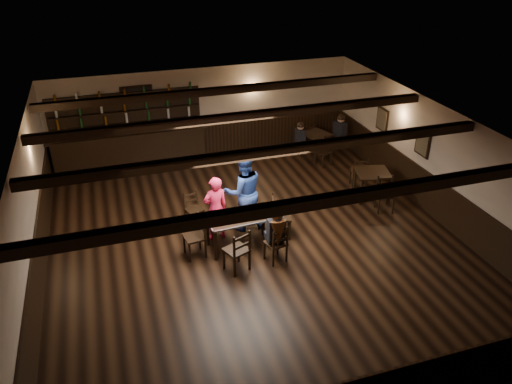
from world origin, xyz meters
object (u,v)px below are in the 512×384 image
object	(u,v)px
chair_near_left	(239,248)
bar_counter	(130,145)
chair_near_right	(278,242)
cake	(217,218)
woman_pink	(216,208)
man_blue	(243,191)
dining_table	(240,220)

from	to	relation	value
chair_near_left	bar_counter	distance (m)	5.94
chair_near_right	bar_counter	world-z (taller)	bar_counter
cake	woman_pink	bearing A→B (deg)	81.51
chair_near_right	woman_pink	bearing A→B (deg)	127.77
cake	bar_counter	xyz separation A→B (m)	(-1.40, 4.79, -0.07)
chair_near_left	man_blue	distance (m)	1.74
chair_near_left	cake	xyz separation A→B (m)	(-0.21, 0.93, 0.23)
dining_table	man_blue	distance (m)	0.84
cake	chair_near_left	bearing A→B (deg)	-77.18
chair_near_right	woman_pink	xyz separation A→B (m)	(-1.00, 1.29, 0.26)
dining_table	chair_near_left	world-z (taller)	chair_near_left
chair_near_left	woman_pink	xyz separation A→B (m)	(-0.15, 1.36, 0.20)
woman_pink	cake	size ratio (longest dim) A/B	5.11
chair_near_left	chair_near_right	size ratio (longest dim) A/B	1.13
dining_table	chair_near_left	xyz separation A→B (m)	(-0.28, -0.87, -0.09)
chair_near_left	dining_table	bearing A→B (deg)	72.14
dining_table	woman_pink	distance (m)	0.66
woman_pink	chair_near_right	bearing A→B (deg)	120.45
chair_near_left	woman_pink	bearing A→B (deg)	96.13
chair_near_right	chair_near_left	bearing A→B (deg)	-175.67
dining_table	man_blue	world-z (taller)	man_blue
chair_near_left	cake	bearing A→B (deg)	102.82
dining_table	chair_near_right	size ratio (longest dim) A/B	1.74
bar_counter	man_blue	bearing A→B (deg)	-62.07
chair_near_right	cake	size ratio (longest dim) A/B	2.87
chair_near_left	chair_near_right	xyz separation A→B (m)	(0.86, 0.06, -0.06)
chair_near_right	man_blue	world-z (taller)	man_blue
dining_table	bar_counter	bearing A→B (deg)	111.34
chair_near_right	cake	world-z (taller)	chair_near_right
dining_table	cake	world-z (taller)	cake
man_blue	cake	world-z (taller)	man_blue
man_blue	cake	distance (m)	1.04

